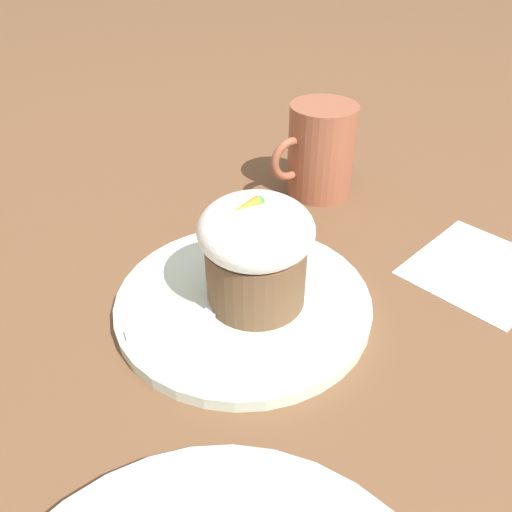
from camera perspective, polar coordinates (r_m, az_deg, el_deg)
name	(u,v)px	position (r m, az deg, el deg)	size (l,w,h in m)	color
ground_plane	(244,306)	(0.44, -1.43, -5.77)	(4.00, 4.00, 0.00)	brown
dessert_plate	(243,301)	(0.43, -1.44, -5.22)	(0.22, 0.22, 0.01)	silver
carrot_cake	(256,250)	(0.40, 0.00, 0.66)	(0.09, 0.09, 0.10)	brown
spoon	(211,309)	(0.42, -5.16, -6.00)	(0.11, 0.04, 0.01)	silver
coffee_cup	(320,151)	(0.59, 7.31, 11.84)	(0.11, 0.08, 0.11)	#9E563D
paper_napkin	(479,268)	(0.52, 24.14, -1.30)	(0.15, 0.14, 0.00)	white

